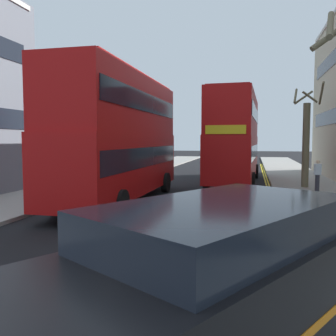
# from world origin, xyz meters

# --- Properties ---
(sidewalk_right) EXTENTS (4.00, 80.00, 0.14)m
(sidewalk_right) POSITION_xyz_m (6.50, 16.00, 0.07)
(sidewalk_right) COLOR #9E9991
(sidewalk_right) RESTS_ON ground
(sidewalk_left) EXTENTS (4.00, 80.00, 0.14)m
(sidewalk_left) POSITION_xyz_m (-6.50, 16.00, 0.07)
(sidewalk_left) COLOR #9E9991
(sidewalk_left) RESTS_ON ground
(kerb_line_outer) EXTENTS (0.10, 56.00, 0.01)m
(kerb_line_outer) POSITION_xyz_m (4.40, 14.00, 0.00)
(kerb_line_outer) COLOR yellow
(kerb_line_outer) RESTS_ON ground
(kerb_line_inner) EXTENTS (0.10, 56.00, 0.01)m
(kerb_line_inner) POSITION_xyz_m (4.24, 14.00, 0.00)
(kerb_line_inner) COLOR yellow
(kerb_line_inner) RESTS_ON ground
(double_decker_bus_away) EXTENTS (2.83, 10.82, 5.64)m
(double_decker_bus_away) POSITION_xyz_m (-2.36, 13.98, 3.03)
(double_decker_bus_away) COLOR #B20F0F
(double_decker_bus_away) RESTS_ON ground
(double_decker_bus_oncoming) EXTENTS (3.10, 10.89, 5.64)m
(double_decker_bus_oncoming) POSITION_xyz_m (2.26, 22.19, 3.03)
(double_decker_bus_oncoming) COLOR #B20F0F
(double_decker_bus_oncoming) RESTS_ON ground
(taxi_minivan) EXTENTS (4.06, 5.08, 2.12)m
(taxi_minivan) POSITION_xyz_m (2.99, 2.29, 1.07)
(taxi_minivan) COLOR black
(taxi_minivan) RESTS_ON ground
(pedestrian_far) EXTENTS (0.34, 0.22, 1.62)m
(pedestrian_far) POSITION_xyz_m (6.66, 18.55, 0.99)
(pedestrian_far) COLOR #2D2D38
(pedestrian_far) RESTS_ON sidewalk_right
(street_tree_near) EXTENTS (1.59, 1.53, 5.73)m
(street_tree_near) POSITION_xyz_m (6.27, 20.14, 2.75)
(street_tree_near) COLOR #6B6047
(street_tree_near) RESTS_ON sidewalk_right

